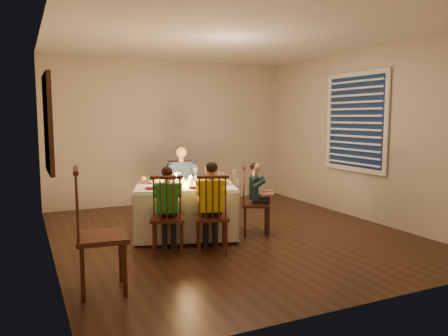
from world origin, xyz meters
name	(u,v)px	position (x,y,z in m)	size (l,w,h in m)	color
ground	(230,234)	(0.00, 0.00, 0.00)	(5.00, 5.00, 0.00)	black
wall_left	(47,142)	(-2.25, 0.00, 1.30)	(0.02, 5.00, 2.60)	#BCB5A1
wall_right	(361,135)	(2.25, 0.00, 1.30)	(0.02, 5.00, 2.60)	#BCB5A1
wall_back	(171,132)	(0.00, 2.50, 1.30)	(4.50, 0.02, 2.60)	#BCB5A1
ceiling	(230,37)	(0.00, 0.00, 2.60)	(5.00, 5.00, 0.00)	white
dining_table	(186,200)	(-0.58, 0.15, 0.49)	(1.55, 1.31, 0.65)	silver
chair_adult	(182,223)	(-0.38, 0.86, 0.00)	(0.38, 0.37, 0.93)	#3E1D11
chair_near_left	(169,253)	(-1.02, -0.44, 0.00)	(0.38, 0.37, 0.93)	#3E1D11
chair_near_right	(212,252)	(-0.54, -0.62, 0.00)	(0.38, 0.37, 0.93)	#3E1D11
chair_end	(256,234)	(0.31, -0.15, 0.00)	(0.38, 0.37, 0.93)	#3E1D11
chair_extra	(104,291)	(-1.90, -1.27, 0.00)	(0.47, 0.45, 1.14)	#3E1D11
adult	(182,223)	(-0.38, 0.86, 0.00)	(0.40, 0.37, 1.16)	navy
child_green	(169,253)	(-1.02, -0.44, 0.00)	(0.33, 0.30, 1.02)	green
child_yellow	(212,252)	(-0.54, -0.62, 0.00)	(0.35, 0.32, 1.07)	yellow
child_teal	(256,234)	(0.31, -0.15, 0.00)	(0.30, 0.27, 0.97)	#172F3A
setting_adult	(183,181)	(-0.51, 0.43, 0.69)	(0.26, 0.26, 0.02)	white
setting_green	(164,188)	(-0.92, -0.01, 0.69)	(0.26, 0.26, 0.02)	white
setting_yellow	(208,188)	(-0.41, -0.20, 0.69)	(0.26, 0.26, 0.02)	white
setting_teal	(222,184)	(-0.11, 0.01, 0.69)	(0.26, 0.26, 0.02)	white
candle_left	(182,182)	(-0.62, 0.17, 0.73)	(0.06, 0.06, 0.10)	white
candle_right	(191,181)	(-0.51, 0.13, 0.73)	(0.06, 0.06, 0.10)	white
squash	(143,180)	(-1.03, 0.59, 0.73)	(0.09, 0.09, 0.09)	yellow
orange_fruit	(200,181)	(-0.37, 0.14, 0.72)	(0.08, 0.08, 0.08)	#E85813
serving_bowl	(156,181)	(-0.88, 0.48, 0.71)	(0.22, 0.22, 0.05)	white
wall_mirror	(48,124)	(-2.22, 0.30, 1.50)	(0.06, 0.95, 1.15)	black
window_blinds	(355,122)	(2.21, 0.10, 1.50)	(0.07, 1.34, 1.54)	#0D1B36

